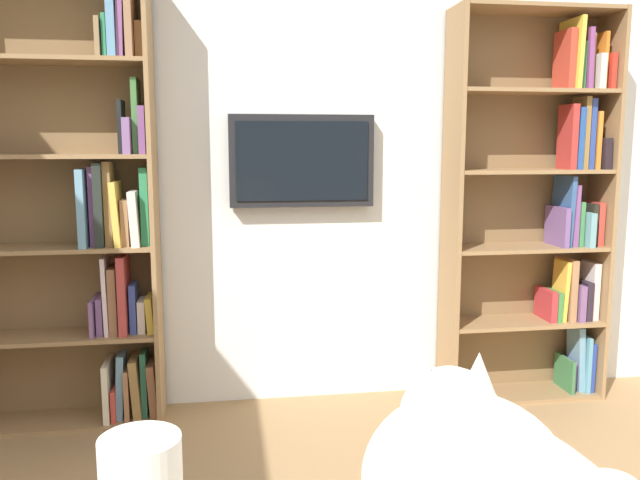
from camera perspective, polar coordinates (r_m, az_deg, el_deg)
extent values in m
cube|color=silver|center=(3.39, -1.81, 8.02)|extent=(4.52, 0.06, 2.70)
cube|color=#937047|center=(3.78, 23.81, 2.59)|extent=(0.02, 0.28, 2.07)
cube|color=#937047|center=(3.41, 11.65, 2.56)|extent=(0.02, 0.28, 2.07)
cube|color=brown|center=(3.70, 17.12, 2.81)|extent=(0.87, 0.01, 2.07)
cube|color=#937047|center=(3.81, 17.32, -12.93)|extent=(0.83, 0.27, 0.02)
cube|color=#937047|center=(3.69, 17.61, -6.97)|extent=(0.83, 0.27, 0.02)
cube|color=#937047|center=(3.60, 17.90, -0.66)|extent=(0.83, 0.27, 0.02)
cube|color=#937047|center=(3.56, 18.20, 5.87)|extent=(0.83, 0.27, 0.02)
cube|color=#937047|center=(3.57, 18.52, 12.46)|extent=(0.83, 0.27, 0.02)
cube|color=#937047|center=(3.62, 18.84, 18.93)|extent=(0.83, 0.27, 0.02)
cube|color=#27409F|center=(3.94, 22.66, -10.22)|extent=(0.03, 0.16, 0.28)
cube|color=#5998AD|center=(3.92, 22.32, -10.01)|extent=(0.02, 0.18, 0.31)
cube|color=#6592AD|center=(3.90, 21.91, -9.69)|extent=(0.05, 0.14, 0.37)
cube|color=#71477D|center=(3.92, 21.28, -11.06)|extent=(0.02, 0.14, 0.17)
cube|color=#377243|center=(3.90, 21.01, -11.03)|extent=(0.02, 0.20, 0.18)
cube|color=silver|center=(3.82, 22.97, -4.13)|extent=(0.04, 0.14, 0.31)
cube|color=#291F2A|center=(3.82, 22.26, -4.86)|extent=(0.04, 0.20, 0.21)
cube|color=#724E7B|center=(3.80, 21.63, -5.01)|extent=(0.03, 0.23, 0.20)
cube|color=#A1714B|center=(3.76, 21.10, -4.05)|extent=(0.04, 0.19, 0.34)
cube|color=gold|center=(3.72, 20.70, -4.20)|extent=(0.04, 0.15, 0.33)
cube|color=#3C7B3A|center=(3.73, 20.09, -5.45)|extent=(0.03, 0.18, 0.16)
cube|color=#B12E32|center=(3.73, 19.53, -5.40)|extent=(0.03, 0.20, 0.17)
cube|color=#C03E33|center=(3.77, 23.27, 1.39)|extent=(0.04, 0.16, 0.23)
cube|color=black|center=(3.74, 22.81, 1.32)|extent=(0.03, 0.16, 0.23)
cube|color=#699CA2|center=(3.72, 22.35, 0.98)|extent=(0.03, 0.23, 0.18)
cube|color=#408249|center=(3.71, 21.82, 1.41)|extent=(0.02, 0.16, 0.24)
cube|color=#7E4985|center=(3.69, 21.41, 2.11)|extent=(0.03, 0.16, 0.33)
cube|color=#325388|center=(3.67, 20.88, 2.47)|extent=(0.04, 0.20, 0.38)
cube|color=slate|center=(3.65, 20.43, 1.17)|extent=(0.03, 0.22, 0.21)
cube|color=black|center=(3.74, 23.68, 7.09)|extent=(0.04, 0.19, 0.16)
cube|color=orange|center=(3.73, 23.06, 8.19)|extent=(0.02, 0.18, 0.30)
cube|color=#2B438F|center=(3.69, 22.78, 8.71)|extent=(0.03, 0.12, 0.37)
cube|color=olive|center=(3.68, 22.28, 8.82)|extent=(0.03, 0.14, 0.38)
cube|color=#234A94|center=(3.68, 21.60, 8.42)|extent=(0.03, 0.20, 0.32)
cube|color=#B0302C|center=(3.64, 21.26, 8.58)|extent=(0.04, 0.15, 0.34)
cube|color=red|center=(3.76, 24.06, 13.49)|extent=(0.03, 0.19, 0.18)
cube|color=orange|center=(3.74, 23.78, 14.38)|extent=(0.02, 0.12, 0.29)
cube|color=beige|center=(3.73, 23.19, 13.57)|extent=(0.03, 0.21, 0.18)
cube|color=olive|center=(3.72, 22.73, 14.41)|extent=(0.02, 0.13, 0.28)
cube|color=#854280|center=(3.70, 22.39, 14.65)|extent=(0.03, 0.19, 0.31)
cube|color=#3A7641|center=(3.69, 21.78, 14.16)|extent=(0.03, 0.19, 0.24)
cube|color=yellow|center=(3.67, 21.48, 15.16)|extent=(0.03, 0.23, 0.36)
cube|color=#C43E2C|center=(3.65, 21.02, 14.77)|extent=(0.04, 0.17, 0.30)
cube|color=#937047|center=(3.21, -14.61, 3.36)|extent=(0.02, 0.28, 2.21)
cube|color=brown|center=(3.42, -22.07, 3.31)|extent=(0.94, 0.01, 2.21)
cube|color=#937047|center=(3.55, -21.56, -14.78)|extent=(0.90, 0.27, 0.02)
cube|color=#937047|center=(3.41, -21.97, -7.98)|extent=(0.90, 0.27, 0.02)
cube|color=#937047|center=(3.31, -22.39, -0.67)|extent=(0.90, 0.27, 0.02)
cube|color=#937047|center=(3.28, -22.83, 6.92)|extent=(0.90, 0.27, 0.02)
cube|color=#937047|center=(3.30, -23.28, 14.54)|extent=(0.90, 0.27, 0.02)
cube|color=#9B6240|center=(3.42, -14.68, -12.69)|extent=(0.05, 0.16, 0.27)
cube|color=#327453|center=(3.42, -15.39, -12.18)|extent=(0.03, 0.12, 0.33)
cube|color=olive|center=(3.44, -16.04, -12.39)|extent=(0.06, 0.20, 0.31)
cube|color=#A56C47|center=(3.44, -16.78, -12.89)|extent=(0.02, 0.16, 0.25)
cube|color=#6690AC|center=(3.42, -17.36, -12.29)|extent=(0.05, 0.12, 0.33)
cube|color=#C03D32|center=(3.48, -17.76, -13.50)|extent=(0.02, 0.21, 0.16)
cube|color=beige|center=(3.45, -18.36, -12.51)|extent=(0.03, 0.23, 0.29)
cube|color=gold|center=(3.32, -14.87, -6.30)|extent=(0.04, 0.18, 0.18)
cube|color=beige|center=(3.32, -15.57, -6.46)|extent=(0.04, 0.15, 0.16)
cube|color=#384B9C|center=(3.31, -16.29, -5.81)|extent=(0.03, 0.13, 0.24)
cube|color=#B03B39|center=(3.30, -17.11, -4.60)|extent=(0.04, 0.20, 0.39)
cube|color=#956343|center=(3.32, -17.87, -5.07)|extent=(0.04, 0.18, 0.33)
cube|color=silver|center=(3.32, -18.48, -4.62)|extent=(0.02, 0.19, 0.38)
cube|color=slate|center=(3.34, -18.93, -6.32)|extent=(0.03, 0.16, 0.18)
cube|color=slate|center=(3.35, -19.46, -6.35)|extent=(0.02, 0.23, 0.18)
cube|color=#2C8653|center=(3.21, -15.32, 2.94)|extent=(0.04, 0.15, 0.37)
cube|color=beige|center=(3.21, -16.15, 1.91)|extent=(0.05, 0.21, 0.27)
cube|color=#986E47|center=(3.23, -16.92, 1.55)|extent=(0.04, 0.15, 0.22)
cube|color=gold|center=(3.22, -17.65, 2.28)|extent=(0.04, 0.20, 0.31)
cube|color=olive|center=(3.23, -18.29, 3.10)|extent=(0.03, 0.14, 0.40)
cube|color=black|center=(3.23, -19.00, 3.03)|extent=(0.04, 0.19, 0.40)
cube|color=#7E4780|center=(3.26, -19.54, 2.88)|extent=(0.02, 0.16, 0.38)
cube|color=#6495B2|center=(3.25, -20.27, 2.73)|extent=(0.03, 0.22, 0.37)
cube|color=#76447E|center=(3.19, -15.53, 9.43)|extent=(0.03, 0.15, 0.22)
cube|color=#42743B|center=(3.21, -16.10, 10.56)|extent=(0.03, 0.15, 0.35)
cube|color=slate|center=(3.19, -16.73, 8.89)|extent=(0.04, 0.20, 0.17)
cube|color=black|center=(3.22, -17.32, 9.61)|extent=(0.02, 0.14, 0.25)
cube|color=#946136|center=(3.25, -15.81, 16.71)|extent=(0.03, 0.12, 0.17)
cube|color=#956C4C|center=(3.25, -16.53, 17.71)|extent=(0.03, 0.24, 0.29)
cube|color=#814D7F|center=(3.27, -17.31, 18.67)|extent=(0.04, 0.20, 0.40)
cube|color=#5C8DAF|center=(3.27, -17.97, 18.14)|extent=(0.04, 0.23, 0.35)
cube|color=#308351|center=(3.26, -18.62, 16.81)|extent=(0.02, 0.13, 0.20)
cube|color=olive|center=(3.25, -19.16, 16.67)|extent=(0.02, 0.12, 0.18)
cube|color=black|center=(3.31, -1.66, 7.07)|extent=(0.75, 0.06, 0.47)
cube|color=black|center=(3.28, -1.58, 7.06)|extent=(0.68, 0.01, 0.40)
sphere|color=silver|center=(0.95, 11.57, -15.29)|extent=(0.14, 0.14, 0.14)
cone|color=silver|center=(0.94, 13.99, -11.99)|extent=(0.07, 0.07, 0.08)
cone|color=silver|center=(0.92, 9.29, -12.45)|extent=(0.07, 0.07, 0.08)
cone|color=beige|center=(0.94, 14.12, -12.40)|extent=(0.04, 0.04, 0.06)
cone|color=beige|center=(0.91, 9.40, -12.88)|extent=(0.04, 0.04, 0.06)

